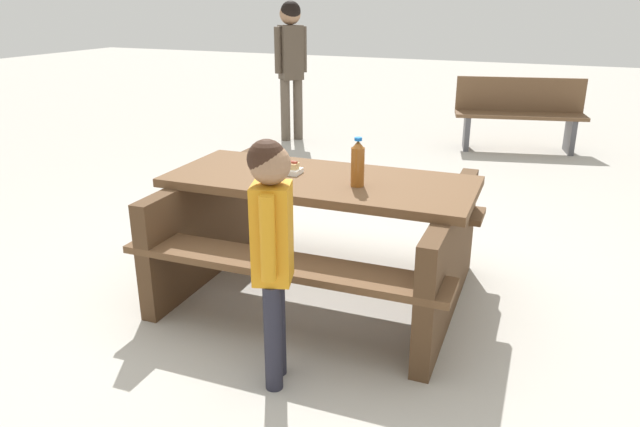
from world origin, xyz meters
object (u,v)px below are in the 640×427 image
object	(u,v)px
child_in_coat	(272,234)
soda_bottle	(358,164)
hotdog_tray	(286,168)
bystander_adult	(291,53)
picnic_table	(320,226)
park_bench_near	(519,112)

from	to	relation	value
child_in_coat	soda_bottle	bearing A→B (deg)	-96.10
hotdog_tray	bystander_adult	xyz separation A→B (m)	(1.80, -3.78, 0.31)
picnic_table	park_bench_near	distance (m)	4.45
hotdog_tray	child_in_coat	distance (m)	1.01
picnic_table	child_in_coat	world-z (taller)	child_in_coat
picnic_table	bystander_adult	xyz separation A→B (m)	(2.02, -3.79, 0.65)
soda_bottle	picnic_table	bearing A→B (deg)	-14.96
bystander_adult	child_in_coat	bearing A→B (deg)	114.92
picnic_table	park_bench_near	size ratio (longest dim) A/B	1.19
soda_bottle	bystander_adult	xyz separation A→B (m)	(2.28, -3.85, 0.22)
child_in_coat	bystander_adult	bearing A→B (deg)	-65.08
picnic_table	hotdog_tray	xyz separation A→B (m)	(0.22, -0.01, 0.34)
soda_bottle	hotdog_tray	size ratio (longest dim) A/B	1.51
soda_bottle	park_bench_near	world-z (taller)	soda_bottle
picnic_table	bystander_adult	size ratio (longest dim) A/B	1.08
soda_bottle	bystander_adult	size ratio (longest dim) A/B	0.16
hotdog_tray	child_in_coat	world-z (taller)	child_in_coat
child_in_coat	park_bench_near	distance (m)	5.36
park_bench_near	soda_bottle	bearing A→B (deg)	84.17
soda_bottle	hotdog_tray	world-z (taller)	soda_bottle
picnic_table	child_in_coat	xyz separation A→B (m)	(-0.17, 0.93, 0.31)
hotdog_tray	park_bench_near	world-z (taller)	park_bench_near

